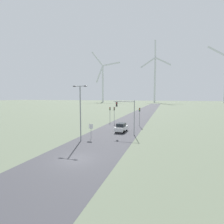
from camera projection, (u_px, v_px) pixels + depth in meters
ground_plane at (76, 159)px, 20.45m from camera, size 600.00×600.00×0.00m
road_surface at (138, 116)px, 66.13m from camera, size 10.00×240.00×0.01m
streetlamp at (80, 106)px, 28.34m from camera, size 2.62×0.32×9.08m
stop_sign_near at (91, 129)px, 29.95m from camera, size 0.81×0.07×2.62m
traffic_light_post_near_left at (114, 111)px, 47.66m from camera, size 0.28×0.34×4.46m
traffic_light_post_near_right at (140, 113)px, 42.74m from camera, size 0.28×0.34×4.58m
traffic_light_post_mid_left at (110, 111)px, 49.86m from camera, size 0.28×0.34×4.30m
traffic_light_mast_overhead at (127, 111)px, 33.27m from camera, size 4.15×0.34×6.60m
car_approaching at (121, 127)px, 36.16m from camera, size 2.05×4.20×1.83m
wind_turbine_far_left at (103, 79)px, 228.82m from camera, size 38.27×4.14×66.22m
wind_turbine_left at (155, 75)px, 213.67m from camera, size 37.03×4.97×75.53m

